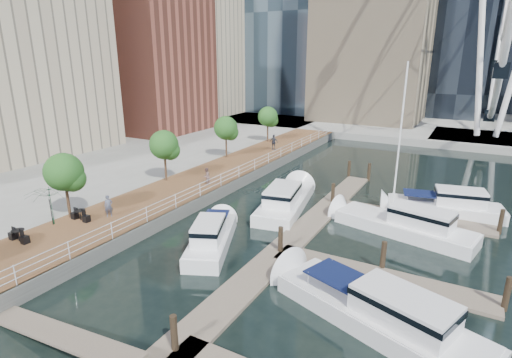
{
  "coord_description": "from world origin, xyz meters",
  "views": [
    {
      "loc": [
        12.56,
        -12.35,
        11.75
      ],
      "look_at": [
        -1.29,
        12.61,
        3.0
      ],
      "focal_mm": 28.0,
      "sensor_mm": 36.0,
      "label": 1
    }
  ],
  "objects": [
    {
      "name": "ground",
      "position": [
        0.0,
        0.0,
        0.0
      ],
      "size": [
        520.0,
        520.0,
        0.0
      ],
      "primitive_type": "plane",
      "color": "black",
      "rests_on": "ground"
    },
    {
      "name": "boardwalk",
      "position": [
        -9.0,
        15.0,
        0.5
      ],
      "size": [
        6.0,
        60.0,
        1.0
      ],
      "primitive_type": "cube",
      "color": "brown",
      "rests_on": "ground"
    },
    {
      "name": "seawall",
      "position": [
        -6.0,
        15.0,
        0.5
      ],
      "size": [
        0.25,
        60.0,
        1.0
      ],
      "primitive_type": "cube",
      "color": "#595954",
      "rests_on": "ground"
    },
    {
      "name": "land_inland",
      "position": [
        -36.0,
        15.0,
        0.5
      ],
      "size": [
        48.0,
        90.0,
        1.0
      ],
      "primitive_type": "cube",
      "color": "gray",
      "rests_on": "ground"
    },
    {
      "name": "land_far",
      "position": [
        0.0,
        102.0,
        0.5
      ],
      "size": [
        200.0,
        114.0,
        1.0
      ],
      "primitive_type": "cube",
      "color": "gray",
      "rests_on": "ground"
    },
    {
      "name": "pier",
      "position": [
        14.0,
        52.0,
        0.5
      ],
      "size": [
        14.0,
        12.0,
        1.0
      ],
      "primitive_type": "cube",
      "color": "gray",
      "rests_on": "ground"
    },
    {
      "name": "railing",
      "position": [
        -6.1,
        15.0,
        1.52
      ],
      "size": [
        0.1,
        60.0,
        1.05
      ],
      "primitive_type": null,
      "color": "white",
      "rests_on": "boardwalk"
    },
    {
      "name": "floating_docks",
      "position": [
        7.97,
        9.98,
        0.49
      ],
      "size": [
        16.0,
        34.0,
        2.6
      ],
      "color": "#6D6051",
      "rests_on": "ground"
    },
    {
      "name": "midrise_condos",
      "position": [
        -33.57,
        26.82,
        13.42
      ],
      "size": [
        19.0,
        67.0,
        28.0
      ],
      "color": "#BCAD8E",
      "rests_on": "ground"
    },
    {
      "name": "street_trees",
      "position": [
        -11.4,
        14.0,
        4.29
      ],
      "size": [
        2.6,
        42.6,
        4.6
      ],
      "color": "#3F2B1C",
      "rests_on": "ground"
    },
    {
      "name": "yacht_foreground",
      "position": [
        9.85,
        3.89,
        0.0
      ],
      "size": [
        11.29,
        6.46,
        2.15
      ],
      "primitive_type": null,
      "rotation": [
        0.0,
        0.0,
        1.23
      ],
      "color": "silver",
      "rests_on": "ground"
    },
    {
      "name": "pedestrian_near",
      "position": [
        -9.09,
        5.44,
        1.78
      ],
      "size": [
        0.64,
        0.68,
        1.57
      ],
      "primitive_type": "imported",
      "rotation": [
        0.0,
        0.0,
        0.94
      ],
      "color": "#484D60",
      "rests_on": "boardwalk"
    },
    {
      "name": "pedestrian_mid",
      "position": [
        -7.46,
        14.77,
        1.76
      ],
      "size": [
        0.6,
        0.76,
        1.52
      ],
      "primitive_type": "imported",
      "rotation": [
        0.0,
        0.0,
        -1.54
      ],
      "color": "#816059",
      "rests_on": "boardwalk"
    },
    {
      "name": "pedestrian_far",
      "position": [
        -8.42,
        29.87,
        1.94
      ],
      "size": [
        1.11,
        0.5,
        1.87
      ],
      "primitive_type": "imported",
      "rotation": [
        0.0,
        0.0,
        3.18
      ],
      "color": "#2F313A",
      "rests_on": "boardwalk"
    },
    {
      "name": "moored_yachts",
      "position": [
        8.85,
        12.47,
        0.0
      ],
      "size": [
        23.93,
        29.2,
        11.5
      ],
      "color": "white",
      "rests_on": "ground"
    }
  ]
}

